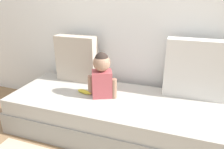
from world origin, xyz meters
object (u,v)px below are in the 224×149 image
(throw_pillow_right, at_px, (196,69))
(toddler, at_px, (102,74))
(throw_pillow_left, at_px, (77,59))
(banana, at_px, (84,92))
(couch, at_px, (122,117))

(throw_pillow_right, height_order, toddler, throw_pillow_right)
(throw_pillow_left, relative_size, banana, 3.10)
(couch, relative_size, toddler, 5.14)
(throw_pillow_left, relative_size, toddler, 1.16)
(couch, bearing_deg, throw_pillow_left, 154.58)
(throw_pillow_right, bearing_deg, couch, -154.58)
(throw_pillow_left, bearing_deg, toddler, -34.60)
(couch, bearing_deg, banana, 179.71)
(couch, height_order, throw_pillow_left, throw_pillow_left)
(couch, bearing_deg, toddler, 177.03)
(throw_pillow_left, bearing_deg, throw_pillow_right, 0.00)
(throw_pillow_left, height_order, throw_pillow_right, throw_pillow_right)
(banana, bearing_deg, throw_pillow_right, 16.08)
(banana, bearing_deg, couch, -0.29)
(toddler, bearing_deg, throw_pillow_right, 18.91)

